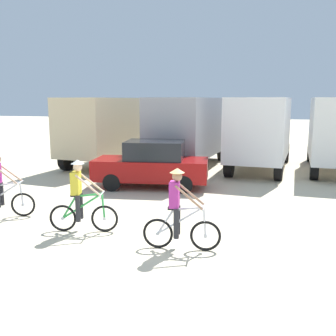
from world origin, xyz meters
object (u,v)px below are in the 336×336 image
Objects in this scene: cyclist_orange_shirt at (1,187)px; cyclist_cowboy_hat at (81,199)px; box_truck_avon_van at (261,130)px; box_truck_grey_hauler at (190,129)px; cyclist_near_camera at (179,212)px; box_truck_tan_camper at (110,128)px; sedan_parked at (152,164)px.

cyclist_orange_shirt is 2.81m from cyclist_cowboy_hat.
cyclist_cowboy_hat is (-4.10, -10.07, -1.03)m from box_truck_avon_van.
cyclist_orange_shirt is at bearing -125.82° from box_truck_avon_van.
cyclist_near_camera is at bearing -79.89° from box_truck_grey_hauler.
box_truck_avon_van is 3.81× the size of cyclist_near_camera.
box_truck_grey_hauler is at bearing 85.51° from cyclist_cowboy_hat.
cyclist_near_camera is (5.36, -1.11, 0.00)m from cyclist_orange_shirt.
box_truck_tan_camper and box_truck_grey_hauler have the same top height.
sedan_parked is at bearing -51.60° from box_truck_tan_camper.
cyclist_near_camera is at bearing -59.93° from box_truck_tan_camper.
cyclist_cowboy_hat is 1.00× the size of cyclist_near_camera.
cyclist_cowboy_hat is at bearing -112.17° from box_truck_avon_van.
cyclist_orange_shirt is 5.47m from cyclist_near_camera.
cyclist_orange_shirt is (-6.85, -9.49, -1.03)m from box_truck_avon_van.
box_truck_avon_van is at bearing 52.02° from sedan_parked.
cyclist_cowboy_hat is (2.74, -0.58, 0.00)m from cyclist_orange_shirt.
box_truck_grey_hauler and box_truck_avon_van have the same top height.
sedan_parked is at bearing -127.98° from box_truck_avon_van.
box_truck_tan_camper and box_truck_avon_van have the same top height.
cyclist_cowboy_hat is (-0.77, -9.81, -1.03)m from box_truck_grey_hauler.
cyclist_cowboy_hat is (3.32, -9.72, -1.03)m from box_truck_tan_camper.
cyclist_orange_shirt is at bearing -86.38° from box_truck_tan_camper.
box_truck_avon_van is 1.58× the size of sedan_parked.
sedan_parked is 2.41× the size of cyclist_cowboy_hat.
cyclist_orange_shirt is at bearing -123.38° from sedan_parked.
cyclist_near_camera is (2.62, -0.53, 0.00)m from cyclist_cowboy_hat.
box_truck_grey_hauler is 10.56m from cyclist_near_camera.
sedan_parked is 2.41× the size of cyclist_near_camera.
box_truck_grey_hauler is 3.81× the size of cyclist_near_camera.
sedan_parked is 6.17m from cyclist_near_camera.
box_truck_tan_camper is 3.84× the size of cyclist_orange_shirt.
box_truck_tan_camper is 5.89m from sedan_parked.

